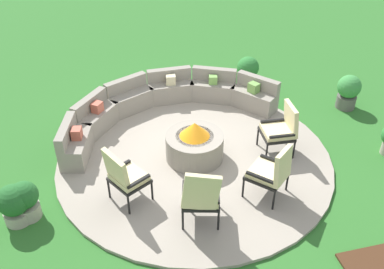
# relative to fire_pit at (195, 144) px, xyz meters

# --- Properties ---
(ground_plane) EXTENTS (24.00, 24.00, 0.00)m
(ground_plane) POSITION_rel_fire_pit_xyz_m (0.00, 0.00, -0.37)
(ground_plane) COLOR #2D6B28
(patio_circle) EXTENTS (5.19, 5.19, 0.06)m
(patio_circle) POSITION_rel_fire_pit_xyz_m (0.00, 0.00, -0.34)
(patio_circle) COLOR #9E9384
(patio_circle) RESTS_ON ground_plane
(fire_pit) EXTENTS (1.09, 1.09, 0.78)m
(fire_pit) POSITION_rel_fire_pit_xyz_m (0.00, 0.00, 0.00)
(fire_pit) COLOR gray
(fire_pit) RESTS_ON patio_circle
(curved_stone_bench) EXTENTS (4.70, 2.44, 0.72)m
(curved_stone_bench) POSITION_rel_fire_pit_xyz_m (-0.36, 1.62, -0.02)
(curved_stone_bench) COLOR gray
(curved_stone_bench) RESTS_ON patio_circle
(lounge_chair_front_left) EXTENTS (0.76, 0.79, 1.09)m
(lounge_chair_front_left) POSITION_rel_fire_pit_xyz_m (-1.39, -0.89, 0.25)
(lounge_chair_front_left) COLOR black
(lounge_chair_front_left) RESTS_ON patio_circle
(lounge_chair_front_right) EXTENTS (0.72, 0.73, 1.11)m
(lounge_chair_front_right) POSITION_rel_fire_pit_xyz_m (-0.31, -1.63, 0.25)
(lounge_chair_front_right) COLOR black
(lounge_chair_front_right) RESTS_ON patio_circle
(lounge_chair_back_left) EXTENTS (0.84, 0.86, 1.02)m
(lounge_chair_back_left) POSITION_rel_fire_pit_xyz_m (0.98, -1.33, 0.22)
(lounge_chair_back_left) COLOR black
(lounge_chair_back_left) RESTS_ON patio_circle
(lounge_chair_back_right) EXTENTS (0.64, 0.61, 1.02)m
(lounge_chair_back_right) POSITION_rel_fire_pit_xyz_m (1.64, -0.20, 0.23)
(lounge_chair_back_right) COLOR black
(lounge_chair_back_right) RESTS_ON patio_circle
(potted_plant_0) EXTENTS (0.52, 0.52, 0.79)m
(potted_plant_0) POSITION_rel_fire_pit_xyz_m (3.80, 1.05, 0.05)
(potted_plant_0) COLOR #605B56
(potted_plant_0) RESTS_ON ground_plane
(potted_plant_1) EXTENTS (0.52, 0.52, 0.71)m
(potted_plant_1) POSITION_rel_fire_pit_xyz_m (-3.14, -0.86, 0.00)
(potted_plant_1) COLOR #A89E8E
(potted_plant_1) RESTS_ON ground_plane
(potted_plant_2) EXTENTS (0.46, 0.46, 0.69)m
(potted_plant_2) POSITION_rel_fire_pit_xyz_m (-2.98, -0.81, -0.00)
(potted_plant_2) COLOR #A89E8E
(potted_plant_2) RESTS_ON ground_plane
(potted_plant_3) EXTENTS (0.53, 0.53, 0.78)m
(potted_plant_3) POSITION_rel_fire_pit_xyz_m (1.95, 2.50, 0.06)
(potted_plant_3) COLOR brown
(potted_plant_3) RESTS_ON ground_plane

